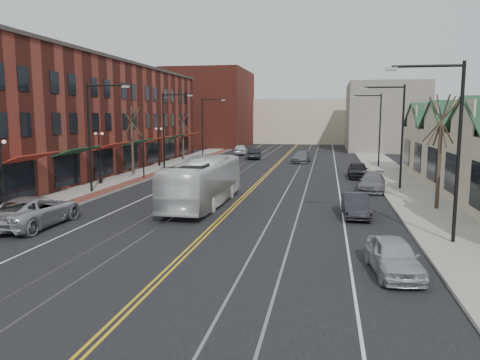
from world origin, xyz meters
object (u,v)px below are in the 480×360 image
at_px(transit_bus, 203,182).
at_px(parked_car_a, 394,256).
at_px(parked_suv, 34,211).
at_px(parked_car_b, 356,205).
at_px(parked_car_c, 372,182).
at_px(parked_car_d, 358,170).

bearing_deg(transit_bus, parked_car_a, 132.98).
bearing_deg(parked_suv, parked_car_b, -161.73).
bearing_deg(parked_car_a, parked_car_c, 80.46).
distance_m(transit_bus, parked_car_b, 9.68).
xyz_separation_m(transit_bus, parked_car_a, (10.31, -11.50, -0.86)).
relative_size(transit_bus, parked_car_a, 2.77).
height_order(transit_bus, parked_car_d, transit_bus).
xyz_separation_m(parked_suv, parked_car_b, (16.80, 5.49, -0.14)).
bearing_deg(parked_car_d, parked_car_b, -93.87).
distance_m(transit_bus, parked_suv, 10.25).
relative_size(transit_bus, parked_car_c, 2.32).
bearing_deg(parked_car_c, parked_car_b, -93.28).
bearing_deg(parked_car_a, parked_car_d, 82.57).
relative_size(parked_car_a, parked_car_c, 0.84).
relative_size(parked_car_a, parked_car_b, 0.97).
height_order(parked_suv, parked_car_c, parked_suv).
height_order(transit_bus, parked_car_b, transit_bus).
height_order(transit_bus, parked_car_a, transit_bus).
xyz_separation_m(parked_suv, parked_car_a, (17.61, -4.33, -0.14)).
relative_size(parked_car_b, parked_car_d, 0.92).
relative_size(transit_bus, parked_car_d, 2.47).
bearing_deg(parked_suv, parked_car_d, -128.20).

